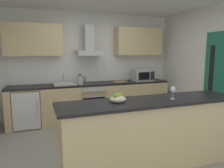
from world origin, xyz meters
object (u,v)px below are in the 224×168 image
kettle (80,80)px  fruit_bowl (118,99)px  sink (65,84)px  wine_glass (173,90)px  oven (91,101)px  microwave (143,75)px  refrigerator (27,108)px  range_hood (89,46)px  chopping_board (120,82)px

kettle → fruit_bowl: 2.27m
sink → wine_glass: wine_glass is taller
kettle → fruit_bowl: size_ratio=1.31×
oven → fruit_bowl: bearing=-95.5°
kettle → fruit_bowl: bearing=-88.6°
fruit_bowl → oven: bearing=84.5°
microwave → sink: size_ratio=1.00×
fruit_bowl → refrigerator: bearing=118.2°
kettle → range_hood: range_hood is taller
kettle → fruit_bowl: kettle is taller
microwave → sink: microwave is taller
refrigerator → wine_glass: size_ratio=4.78×
oven → fruit_bowl: (-0.22, -2.31, 0.58)m
microwave → chopping_board: (-0.63, 0.00, -0.14)m
wine_glass → fruit_bowl: wine_glass is taller
range_hood → fruit_bowl: (-0.22, -2.44, -0.75)m
oven → refrigerator: size_ratio=0.94×
chopping_board → microwave: bearing=-0.4°
microwave → range_hood: (-1.37, 0.16, 0.74)m
wine_glass → range_hood: bearing=102.8°
oven → fruit_bowl: size_ratio=3.64×
oven → range_hood: bearing=90.0°
refrigerator → range_hood: bearing=5.2°
fruit_bowl → wine_glass: bearing=-7.1°
microwave → chopping_board: 0.65m
wine_glass → chopping_board: 2.40m
kettle → range_hood: size_ratio=0.40×
refrigerator → sink: bearing=0.9°
microwave → fruit_bowl: (-1.59, -2.28, -0.01)m
sink → fruit_bowl: bearing=-80.1°
microwave → kettle: 1.65m
sink → wine_glass: bearing=-63.5°
oven → chopping_board: size_ratio=2.35×
refrigerator → sink: size_ratio=1.70×
fruit_bowl → chopping_board: fruit_bowl is taller
sink → kettle: size_ratio=1.73×
microwave → chopping_board: microwave is taller
sink → wine_glass: 2.71m
microwave → fruit_bowl: bearing=-124.9°
kettle → fruit_bowl: (0.05, -2.27, 0.03)m
kettle → chopping_board: size_ratio=0.85×
refrigerator → range_hood: 2.00m
refrigerator → kettle: size_ratio=2.94×
refrigerator → wine_glass: bearing=-49.7°
sink → fruit_bowl: 2.35m
kettle → wine_glass: (0.85, -2.37, 0.11)m
oven → sink: (-0.63, 0.01, 0.47)m
refrigerator → microwave: (2.83, -0.03, 0.62)m
chopping_board → kettle: bearing=-179.4°
fruit_bowl → kettle: bearing=91.4°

